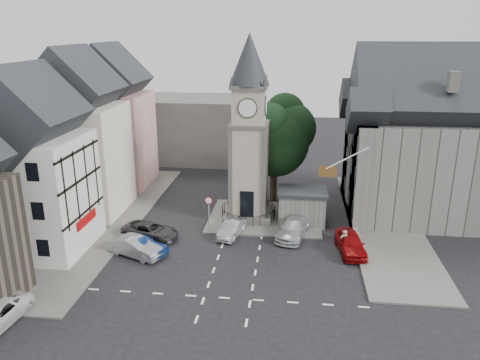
# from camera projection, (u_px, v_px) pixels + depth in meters

# --- Properties ---
(ground) EXTENTS (120.00, 120.00, 0.00)m
(ground) POSITION_uv_depth(u_px,v_px,m) (238.00, 258.00, 35.27)
(ground) COLOR black
(ground) RESTS_ON ground
(pavement_west) EXTENTS (6.00, 30.00, 0.14)m
(pavement_west) POSITION_uv_depth(u_px,v_px,m) (109.00, 219.00, 42.32)
(pavement_west) COLOR #595651
(pavement_west) RESTS_ON ground
(pavement_east) EXTENTS (6.00, 26.00, 0.14)m
(pavement_east) POSITION_uv_depth(u_px,v_px,m) (383.00, 223.00, 41.45)
(pavement_east) COLOR #595651
(pavement_east) RESTS_ON ground
(central_island) EXTENTS (10.00, 8.00, 0.16)m
(central_island) POSITION_uv_depth(u_px,v_px,m) (265.00, 218.00, 42.63)
(central_island) COLOR #595651
(central_island) RESTS_ON ground
(road_markings) EXTENTS (20.00, 8.00, 0.01)m
(road_markings) POSITION_uv_depth(u_px,v_px,m) (227.00, 298.00, 30.07)
(road_markings) COLOR silver
(road_markings) RESTS_ON ground
(clock_tower) EXTENTS (4.86, 4.86, 16.25)m
(clock_tower) POSITION_uv_depth(u_px,v_px,m) (249.00, 131.00, 40.30)
(clock_tower) COLOR #4C4944
(clock_tower) RESTS_ON ground
(stone_shelter) EXTENTS (4.30, 3.30, 3.08)m
(stone_shelter) POSITION_uv_depth(u_px,v_px,m) (302.00, 206.00, 41.33)
(stone_shelter) COLOR slate
(stone_shelter) RESTS_ON ground
(town_tree) EXTENTS (7.20, 7.20, 10.80)m
(town_tree) POSITION_uv_depth(u_px,v_px,m) (275.00, 132.00, 45.15)
(town_tree) COLOR black
(town_tree) RESTS_ON ground
(warning_sign_post) EXTENTS (0.70, 0.19, 2.85)m
(warning_sign_post) POSITION_uv_depth(u_px,v_px,m) (209.00, 206.00, 40.13)
(warning_sign_post) COLOR black
(warning_sign_post) RESTS_ON ground
(terrace_pink) EXTENTS (8.10, 7.60, 12.80)m
(terrace_pink) POSITION_uv_depth(u_px,v_px,m) (113.00, 126.00, 50.08)
(terrace_pink) COLOR tan
(terrace_pink) RESTS_ON ground
(terrace_cream) EXTENTS (8.10, 7.60, 12.80)m
(terrace_cream) POSITION_uv_depth(u_px,v_px,m) (80.00, 143.00, 42.52)
(terrace_cream) COLOR #F5E7CD
(terrace_cream) RESTS_ON ground
(terrace_tudor) EXTENTS (8.10, 7.60, 12.00)m
(terrace_tudor) POSITION_uv_depth(u_px,v_px,m) (33.00, 173.00, 35.09)
(terrace_tudor) COLOR silver
(terrace_tudor) RESTS_ON ground
(backdrop_west) EXTENTS (20.00, 10.00, 8.00)m
(backdrop_west) POSITION_uv_depth(u_px,v_px,m) (174.00, 128.00, 61.81)
(backdrop_west) COLOR #4C4944
(backdrop_west) RESTS_ON ground
(east_building) EXTENTS (14.40, 11.40, 12.60)m
(east_building) POSITION_uv_depth(u_px,v_px,m) (425.00, 148.00, 41.96)
(east_building) COLOR slate
(east_building) RESTS_ON ground
(east_boundary_wall) EXTENTS (0.40, 16.00, 0.90)m
(east_boundary_wall) POSITION_uv_depth(u_px,v_px,m) (349.00, 210.00, 43.53)
(east_boundary_wall) COLOR slate
(east_boundary_wall) RESTS_ON ground
(flagpole) EXTENTS (3.68, 0.10, 2.74)m
(flagpole) POSITION_uv_depth(u_px,v_px,m) (347.00, 158.00, 35.97)
(flagpole) COLOR white
(flagpole) RESTS_ON ground
(car_west_blue) EXTENTS (4.76, 2.92, 1.51)m
(car_west_blue) POSITION_uv_depth(u_px,v_px,m) (140.00, 245.00, 35.77)
(car_west_blue) COLOR navy
(car_west_blue) RESTS_ON ground
(car_west_silver) EXTENTS (4.71, 3.13, 1.47)m
(car_west_silver) POSITION_uv_depth(u_px,v_px,m) (136.00, 247.00, 35.48)
(car_west_silver) COLOR #95989C
(car_west_silver) RESTS_ON ground
(car_west_grey) EXTENTS (5.18, 3.37, 1.33)m
(car_west_grey) POSITION_uv_depth(u_px,v_px,m) (151.00, 231.00, 38.49)
(car_west_grey) COLOR #2F2F32
(car_west_grey) RESTS_ON ground
(car_island_silver) EXTENTS (2.21, 4.12, 1.29)m
(car_island_silver) POSITION_uv_depth(u_px,v_px,m) (232.00, 228.00, 38.95)
(car_island_silver) COLOR gray
(car_island_silver) RESTS_ON ground
(car_island_east) EXTENTS (3.29, 5.47, 1.49)m
(car_island_east) POSITION_uv_depth(u_px,v_px,m) (293.00, 228.00, 38.82)
(car_island_east) COLOR #B0B4B8
(car_island_east) RESTS_ON ground
(car_east_red) EXTENTS (2.43, 4.80, 1.57)m
(car_east_red) POSITION_uv_depth(u_px,v_px,m) (350.00, 243.00, 35.97)
(car_east_red) COLOR maroon
(car_east_red) RESTS_ON ground
(pedestrian) EXTENTS (0.77, 0.60, 1.86)m
(pedestrian) POSITION_uv_depth(u_px,v_px,m) (344.00, 241.00, 35.97)
(pedestrian) COLOR #A59C89
(pedestrian) RESTS_ON ground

